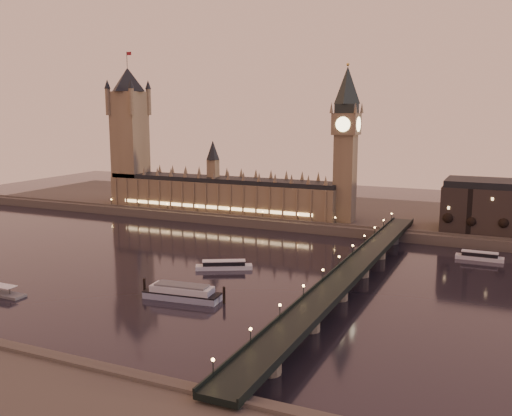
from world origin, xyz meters
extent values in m
plane|color=black|center=(0.00, 0.00, 0.00)|extent=(700.00, 700.00, 0.00)
cube|color=#423D35|center=(30.00, 165.00, 3.00)|extent=(560.00, 130.00, 6.00)
cube|color=brown|center=(-40.00, 121.00, 17.00)|extent=(180.00, 26.00, 22.00)
cube|color=black|center=(-40.00, 121.00, 29.60)|extent=(180.00, 22.00, 3.20)
cube|color=#FFCC7F|center=(-40.00, 107.50, 11.00)|extent=(153.00, 0.25, 2.20)
cube|color=brown|center=(-120.00, 121.00, 50.00)|extent=(22.00, 22.00, 88.00)
cone|color=black|center=(-120.00, 121.00, 103.00)|extent=(31.68, 31.68, 18.00)
cylinder|color=black|center=(-120.00, 121.00, 118.00)|extent=(0.44, 0.44, 12.00)
cube|color=maroon|center=(-117.80, 121.00, 122.50)|extent=(4.00, 0.15, 2.50)
cube|color=brown|center=(54.00, 121.00, 35.00)|extent=(13.00, 13.00, 58.00)
cube|color=brown|center=(54.00, 121.00, 71.00)|extent=(16.00, 16.00, 14.00)
cylinder|color=#FFEAA5|center=(54.00, 112.82, 71.00)|extent=(9.60, 0.35, 9.60)
cylinder|color=#FFEAA5|center=(45.82, 121.00, 71.00)|extent=(0.35, 9.60, 9.60)
cube|color=black|center=(54.00, 121.00, 81.00)|extent=(13.00, 13.00, 6.00)
cone|color=black|center=(54.00, 121.00, 96.00)|extent=(17.68, 17.68, 24.00)
sphere|color=gold|center=(54.00, 121.00, 109.00)|extent=(2.00, 2.00, 2.00)
cube|color=black|center=(92.00, 0.00, 8.00)|extent=(13.00, 260.00, 2.00)
cube|color=black|center=(85.70, 0.00, 9.50)|extent=(0.60, 260.00, 1.00)
cube|color=black|center=(98.30, 0.00, 9.50)|extent=(0.60, 260.00, 1.00)
cylinder|color=black|center=(122.59, 109.00, 9.99)|extent=(0.70, 0.70, 7.97)
sphere|color=black|center=(122.59, 109.00, 14.15)|extent=(5.31, 5.31, 5.31)
cylinder|color=black|center=(137.11, 109.00, 9.99)|extent=(0.70, 0.70, 7.97)
sphere|color=black|center=(137.11, 109.00, 14.15)|extent=(5.31, 5.31, 5.31)
cylinder|color=black|center=(151.63, 109.00, 9.99)|extent=(0.70, 0.70, 7.97)
sphere|color=black|center=(151.63, 109.00, 14.15)|extent=(5.31, 5.31, 5.31)
cube|color=silver|center=(24.95, 2.40, 1.06)|extent=(28.33, 19.08, 2.11)
cube|color=black|center=(24.95, 2.40, 3.17)|extent=(21.20, 14.56, 2.11)
cube|color=silver|center=(24.95, 2.40, 4.41)|extent=(21.83, 15.05, 0.38)
cube|color=silver|center=(142.63, 76.06, 1.05)|extent=(24.75, 6.36, 2.09)
cube|color=black|center=(142.63, 76.06, 3.14)|extent=(18.32, 5.20, 2.09)
cube|color=silver|center=(142.63, 76.06, 4.37)|extent=(18.82, 5.45, 0.38)
cube|color=#8895AE|center=(30.42, -46.62, 1.36)|extent=(34.34, 12.96, 2.72)
cube|color=black|center=(30.42, -46.62, 2.99)|extent=(34.34, 12.96, 0.52)
cube|color=silver|center=(30.42, -46.62, 4.61)|extent=(27.97, 11.24, 2.72)
cube|color=#595B5E|center=(30.42, -46.62, 6.34)|extent=(23.70, 9.75, 0.73)
cylinder|color=black|center=(11.67, -47.63, 3.56)|extent=(1.15, 1.15, 7.12)
cylinder|color=black|center=(49.17, -43.61, 3.56)|extent=(1.15, 1.15, 7.12)
camera|label=1|loc=(156.65, -246.78, 80.61)|focal=40.00mm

